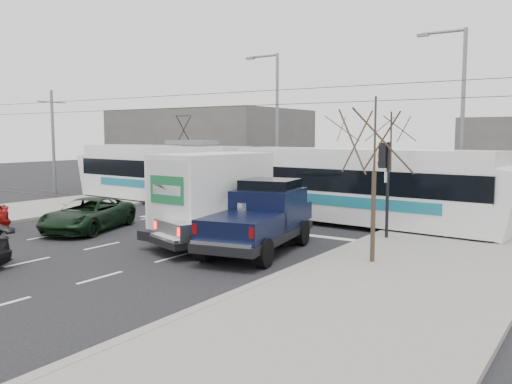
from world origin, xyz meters
The scene contains 14 objects.
ground centered at (0.00, 0.00, 0.00)m, with size 120.00×120.00×0.00m, color black.
sidewalk_right centered at (9.00, 0.00, 0.07)m, with size 6.00×60.00×0.15m, color gray.
rails centered at (0.00, 10.00, 0.01)m, with size 60.00×1.60×0.03m, color #33302D.
building_left centered at (-14.00, 22.00, 3.00)m, with size 14.00×10.00×6.00m, color #635D5A.
bare_tree centered at (7.60, 2.50, 3.79)m, with size 2.40×2.40×5.00m.
traffic_signal centered at (6.47, 6.50, 2.74)m, with size 0.44×0.44×3.60m.
street_lamp_near centered at (7.31, 14.00, 5.11)m, with size 2.38×0.25×9.00m.
street_lamp_far centered at (-4.19, 16.00, 5.11)m, with size 2.38×0.25×9.00m.
catenary centered at (0.00, 10.00, 3.88)m, with size 60.00×0.20×7.00m.
tram centered at (-2.15, 9.78, 1.80)m, with size 24.96×4.76×5.07m.
silver_pickup centered at (2.59, 2.55, 0.99)m, with size 3.64×5.78×1.99m.
box_truck centered at (1.24, 3.36, 1.64)m, with size 2.80×6.81×3.33m.
navy_pickup centered at (3.58, 2.50, 1.20)m, with size 3.12×6.07×2.44m.
green_car centered at (-4.69, 1.84, 0.68)m, with size 2.25×4.89×1.36m, color black.
Camera 1 is at (13.58, -13.03, 4.00)m, focal length 38.00 mm.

